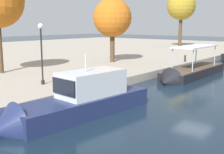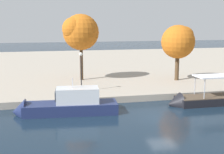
# 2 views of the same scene
# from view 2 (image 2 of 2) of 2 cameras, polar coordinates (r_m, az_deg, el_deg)

# --- Properties ---
(ground_plane) EXTENTS (220.00, 220.00, 0.00)m
(ground_plane) POSITION_cam_2_polar(r_m,az_deg,el_deg) (28.80, 9.38, -7.55)
(ground_plane) COLOR #142333
(dock_promenade) EXTENTS (120.00, 55.00, 0.73)m
(dock_promenade) POSITION_cam_2_polar(r_m,az_deg,el_deg) (60.47, -2.60, 2.25)
(dock_promenade) COLOR #A39989
(dock_promenade) RESTS_ON ground_plane
(motor_yacht_1) EXTENTS (10.10, 3.40, 4.39)m
(motor_yacht_1) POSITION_cam_2_polar(r_m,az_deg,el_deg) (29.98, -8.68, -5.37)
(motor_yacht_1) COLOR navy
(motor_yacht_1) RESTS_ON ground_plane
(tour_boat_2) EXTENTS (11.50, 2.71, 4.05)m
(tour_boat_2) POSITION_cam_2_polar(r_m,az_deg,el_deg) (35.07, 18.42, -4.11)
(tour_boat_2) COLOR black
(tour_boat_2) RESTS_ON ground_plane
(lamp_post) EXTENTS (0.39, 0.39, 4.56)m
(lamp_post) POSITION_cam_2_polar(r_m,az_deg,el_deg) (35.42, -5.75, 1.68)
(lamp_post) COLOR black
(lamp_post) RESTS_ON dock_promenade
(tree_0) EXTENTS (5.03, 5.02, 9.05)m
(tree_0) POSITION_cam_2_polar(r_m,az_deg,el_deg) (42.53, -6.04, 8.23)
(tree_0) COLOR #4C3823
(tree_0) RESTS_ON dock_promenade
(tree_3) EXTENTS (4.58, 4.58, 7.59)m
(tree_3) POSITION_cam_2_polar(r_m,az_deg,el_deg) (43.20, 12.27, 6.45)
(tree_3) COLOR #4C3823
(tree_3) RESTS_ON dock_promenade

